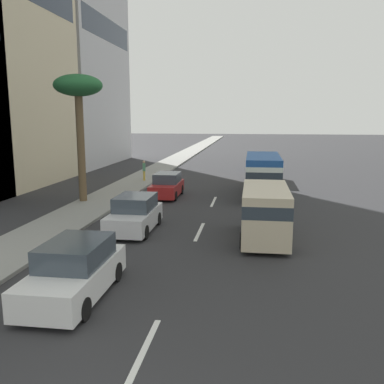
{
  "coord_description": "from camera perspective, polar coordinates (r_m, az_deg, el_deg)",
  "views": [
    {
      "loc": [
        -4.47,
        -2.41,
        5.42
      ],
      "look_at": [
        17.3,
        0.73,
        1.46
      ],
      "focal_mm": 39.26,
      "sensor_mm": 36.0,
      "label": 1
    }
  ],
  "objects": [
    {
      "name": "car_lead",
      "position": [
        20.35,
        -7.8,
        -3.04
      ],
      "size": [
        4.18,
        1.92,
        1.7
      ],
      "rotation": [
        0.0,
        0.0,
        3.14
      ],
      "color": "silver",
      "rests_on": "ground_plane"
    },
    {
      "name": "car_third",
      "position": [
        44.45,
        9.4,
        4.06
      ],
      "size": [
        4.36,
        1.88,
        1.64
      ],
      "color": "#1E478C",
      "rests_on": "ground_plane"
    },
    {
      "name": "lane_stripe_mid",
      "position": [
        20.14,
        1.03,
        -5.4
      ],
      "size": [
        3.2,
        0.16,
        0.01
      ],
      "primitive_type": "cube",
      "color": "silver",
      "rests_on": "ground_plane"
    },
    {
      "name": "lane_stripe_far",
      "position": [
        27.18,
        2.95,
        -1.31
      ],
      "size": [
        3.2,
        0.16,
        0.01
      ],
      "primitive_type": "cube",
      "color": "silver",
      "rests_on": "ground_plane"
    },
    {
      "name": "van_seventh",
      "position": [
        36.23,
        9.48,
        3.52
      ],
      "size": [
        5.23,
        2.16,
        2.25
      ],
      "color": "beige",
      "rests_on": "ground_plane"
    },
    {
      "name": "palm_tree",
      "position": [
        27.14,
        -15.18,
        12.9
      ],
      "size": [
        2.95,
        2.95,
        7.82
      ],
      "color": "brown",
      "rests_on": "sidewalk_right"
    },
    {
      "name": "car_sixth",
      "position": [
        28.71,
        -3.42,
        0.85
      ],
      "size": [
        4.05,
        1.81,
        1.63
      ],
      "rotation": [
        0.0,
        0.0,
        3.14
      ],
      "color": "#A51E1E",
      "rests_on": "ground_plane"
    },
    {
      "name": "minibus_fourth",
      "position": [
        29.01,
        9.59,
        2.41
      ],
      "size": [
        6.77,
        2.37,
        2.84
      ],
      "color": "silver",
      "rests_on": "ground_plane"
    },
    {
      "name": "van_second",
      "position": [
        18.76,
        9.93,
        -2.48
      ],
      "size": [
        4.95,
        2.1,
        2.36
      ],
      "color": "beige",
      "rests_on": "ground_plane"
    },
    {
      "name": "car_fifth",
      "position": [
        13.44,
        -15.66,
        -10.31
      ],
      "size": [
        4.47,
        1.94,
        1.7
      ],
      "rotation": [
        0.0,
        0.0,
        3.14
      ],
      "color": "white",
      "rests_on": "ground_plane"
    },
    {
      "name": "lane_stripe_near",
      "position": [
        10.52,
        -6.71,
        -20.88
      ],
      "size": [
        3.2,
        0.16,
        0.01
      ],
      "primitive_type": "cube",
      "color": "silver",
      "rests_on": "ground_plane"
    },
    {
      "name": "ground_plane",
      "position": [
        36.46,
        4.32,
        1.62
      ],
      "size": [
        198.0,
        198.0,
        0.0
      ],
      "primitive_type": "plane",
      "color": "#2D2D30"
    },
    {
      "name": "pedestrian_near_lamp",
      "position": [
        35.29,
        -6.53,
        3.05
      ],
      "size": [
        0.37,
        0.31,
        1.67
      ],
      "rotation": [
        0.0,
        0.0,
        0.32
      ],
      "color": "gold",
      "rests_on": "sidewalk_right"
    },
    {
      "name": "sidewalk_right",
      "position": [
        37.6,
        -6.62,
        1.96
      ],
      "size": [
        162.0,
        3.06,
        0.15
      ],
      "primitive_type": "cube",
      "color": "gray",
      "rests_on": "ground_plane"
    }
  ]
}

